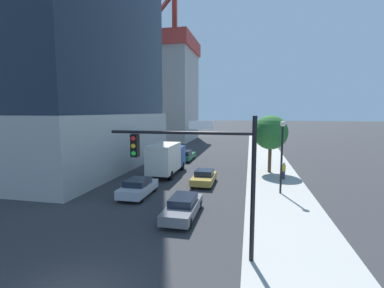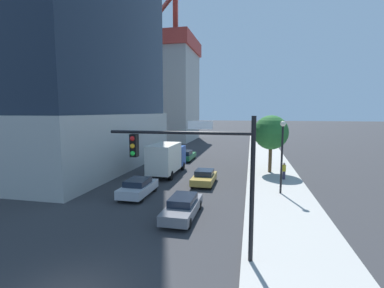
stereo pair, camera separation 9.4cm
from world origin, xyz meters
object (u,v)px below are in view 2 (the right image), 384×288
at_px(street_lamp, 282,146).
at_px(car_silver, 138,187).
at_px(car_gold, 204,177).
at_px(street_tree, 271,133).
at_px(car_gray, 183,207).
at_px(pedestrian_yellow_shirt, 284,171).
at_px(box_truck, 167,157).
at_px(traffic_light_pole, 199,162).
at_px(construction_building, 163,85).
at_px(car_green, 186,155).

bearing_deg(street_lamp, car_silver, -166.17).
bearing_deg(car_gold, street_tree, 43.77).
height_order(street_lamp, car_gray, street_lamp).
bearing_deg(pedestrian_yellow_shirt, street_tree, 110.51).
bearing_deg(street_lamp, box_truck, 156.26).
bearing_deg(traffic_light_pole, car_silver, 128.45).
height_order(construction_building, street_tree, construction_building).
relative_size(car_gold, car_green, 0.89).
relative_size(car_silver, box_truck, 0.61).
xyz_separation_m(car_silver, pedestrian_yellow_shirt, (11.85, 7.57, 0.26)).
xyz_separation_m(car_gold, box_truck, (-4.51, 2.94, 1.20)).
bearing_deg(car_gold, car_silver, -134.11).
height_order(traffic_light_pole, pedestrian_yellow_shirt, traffic_light_pole).
height_order(car_green, box_truck, box_truck).
bearing_deg(car_green, traffic_light_pole, -75.22).
relative_size(street_tree, car_silver, 1.45).
relative_size(traffic_light_pole, car_green, 1.42).
bearing_deg(car_green, car_gray, -77.17).
distance_m(street_lamp, car_gray, 9.60).
bearing_deg(car_silver, car_green, 90.00).
bearing_deg(box_truck, street_lamp, -23.74).
xyz_separation_m(traffic_light_pole, box_truck, (-6.45, 15.72, -2.61)).
distance_m(car_green, pedestrian_yellow_shirt, 14.74).
relative_size(street_lamp, street_tree, 0.94).
distance_m(street_tree, car_green, 12.71).
relative_size(street_tree, car_gold, 1.49).
xyz_separation_m(car_silver, box_truck, (-0.00, 7.59, 1.15)).
xyz_separation_m(street_lamp, car_green, (-11.07, 13.61, -3.23)).
height_order(construction_building, street_lamp, construction_building).
bearing_deg(car_gold, car_gray, -90.00).
bearing_deg(traffic_light_pole, street_lamp, 66.95).
bearing_deg(construction_building, street_tree, -54.94).
xyz_separation_m(traffic_light_pole, street_tree, (4.26, 18.72, -0.02)).
bearing_deg(street_tree, traffic_light_pole, -102.82).
relative_size(street_lamp, car_silver, 1.37).
relative_size(box_truck, pedestrian_yellow_shirt, 4.31).
bearing_deg(street_lamp, car_green, 129.12).
height_order(traffic_light_pole, street_lamp, traffic_light_pole).
distance_m(car_silver, pedestrian_yellow_shirt, 14.06).
distance_m(street_lamp, car_silver, 11.85).
xyz_separation_m(street_lamp, car_silver, (-11.07, -2.73, -3.23)).
height_order(car_gray, pedestrian_yellow_shirt, pedestrian_yellow_shirt).
xyz_separation_m(construction_building, car_gold, (16.13, -37.77, -12.23)).
bearing_deg(construction_building, pedestrian_yellow_shirt, -56.04).
distance_m(construction_building, street_tree, 39.79).
xyz_separation_m(car_gold, car_gray, (0.00, -8.13, 0.02)).
height_order(car_gray, box_truck, box_truck).
relative_size(street_tree, pedestrian_yellow_shirt, 3.79).
bearing_deg(box_truck, traffic_light_pole, -67.68).
bearing_deg(car_green, construction_building, 114.02).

